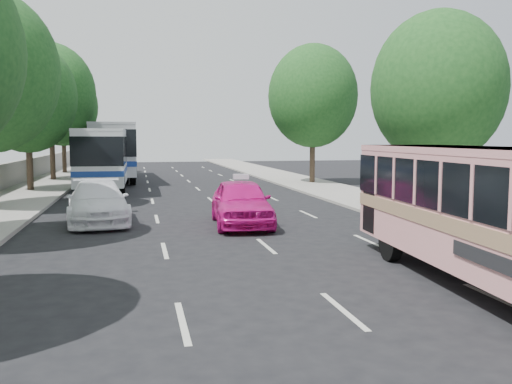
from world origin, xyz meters
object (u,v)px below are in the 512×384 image
object	(u,v)px
pink_taxi	(241,202)
tour_coach_rear	(110,147)
tour_coach_front	(105,154)
pink_bus	(492,202)
white_pickup	(98,202)

from	to	relation	value
pink_taxi	tour_coach_rear	world-z (taller)	tour_coach_rear
tour_coach_front	pink_bus	bearing A→B (deg)	-69.25
pink_bus	white_pickup	world-z (taller)	pink_bus
pink_bus	white_pickup	distance (m)	13.87
tour_coach_front	tour_coach_rear	world-z (taller)	tour_coach_rear
white_pickup	tour_coach_rear	distance (m)	20.89
pink_bus	pink_taxi	xyz separation A→B (m)	(-3.50, 9.12, -0.99)
white_pickup	tour_coach_rear	size ratio (longest dim) A/B	0.38
pink_taxi	tour_coach_rear	xyz separation A→B (m)	(-5.50, 22.56, 1.64)
tour_coach_rear	pink_bus	bearing A→B (deg)	-77.68
pink_taxi	tour_coach_rear	bearing A→B (deg)	108.00
tour_coach_front	tour_coach_rear	xyz separation A→B (m)	(0.00, 7.30, 0.31)
pink_taxi	tour_coach_front	size ratio (longest dim) A/B	0.41
tour_coach_front	tour_coach_rear	size ratio (longest dim) A/B	0.87
pink_taxi	tour_coach_front	world-z (taller)	tour_coach_front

